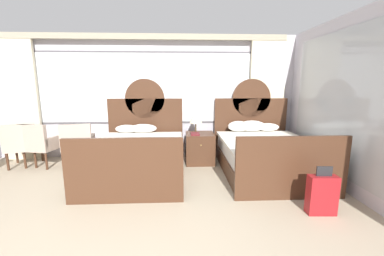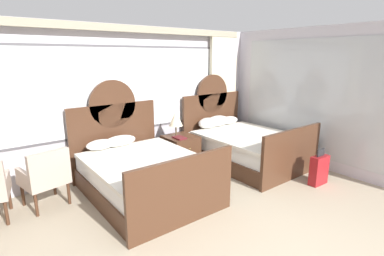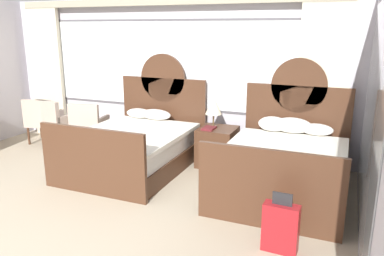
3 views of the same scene
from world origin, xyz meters
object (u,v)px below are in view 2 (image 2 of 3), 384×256
Objects in this scene: bed_near_window at (142,173)px; table_lamp_on_nightstand at (176,118)px; bed_near_mirror at (243,145)px; book_on_nightstand at (179,138)px; nightstand_between_beds at (181,151)px; armchair_by_window_left at (46,175)px; suitcase_on_floor at (319,170)px.

bed_near_window is 4.18× the size of table_lamp_on_nightstand.
bed_near_mirror reaches higher than book_on_nightstand.
table_lamp_on_nightstand reaches higher than nightstand_between_beds.
armchair_by_window_left is (-3.64, 0.48, 0.12)m from bed_near_mirror.
armchair_by_window_left is at bearing -177.53° from nightstand_between_beds.
bed_near_mirror is 1.53m from table_lamp_on_nightstand.
armchair_by_window_left is (-2.36, 0.01, -0.15)m from book_on_nightstand.
table_lamp_on_nightstand reaches higher than book_on_nightstand.
book_on_nightstand is (-1.28, 0.47, 0.27)m from bed_near_mirror.
bed_near_mirror is 3.67m from armchair_by_window_left.
nightstand_between_beds is 2.47m from armchair_by_window_left.
nightstand_between_beds is at bearing 153.40° from bed_near_mirror.
book_on_nightstand is 0.29× the size of armchair_by_window_left.
table_lamp_on_nightstand is (-0.09, 0.03, 0.68)m from nightstand_between_beds.
bed_near_mirror reaches higher than table_lamp_on_nightstand.
book_on_nightstand is at bearing -98.72° from table_lamp_on_nightstand.
bed_near_mirror is 8.40× the size of book_on_nightstand.
book_on_nightstand is at bearing 24.54° from bed_near_window.
bed_near_window is 1.33m from nightstand_between_beds.
suitcase_on_floor is (1.50, -2.00, -0.38)m from book_on_nightstand.
bed_near_window is 1.21m from book_on_nightstand.
table_lamp_on_nightstand is 2.71m from suitcase_on_floor.
bed_near_window reaches higher than book_on_nightstand.
book_on_nightstand is (1.07, 0.49, 0.28)m from bed_near_window.
bed_near_mirror is at bearing -20.16° from book_on_nightstand.
suitcase_on_floor is (1.48, -2.15, -0.73)m from table_lamp_on_nightstand.
nightstand_between_beds is at bearing 47.39° from book_on_nightstand.
table_lamp_on_nightstand is at bearing 124.53° from suitcase_on_floor.
book_on_nightstand is 0.41× the size of suitcase_on_floor.
table_lamp_on_nightstand is 2.44m from armchair_by_window_left.
table_lamp_on_nightstand is at bearing 30.18° from bed_near_window.
nightstand_between_beds is 0.99× the size of suitcase_on_floor.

